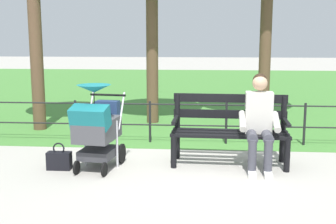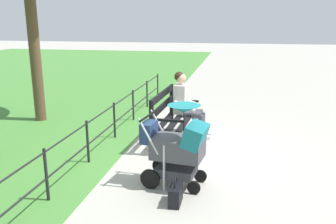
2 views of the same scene
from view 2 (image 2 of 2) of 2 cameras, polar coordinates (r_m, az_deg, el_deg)
ground_plane at (r=6.12m, az=0.50°, el=-6.71°), size 60.00×60.00×0.00m
park_bench at (r=6.56m, az=0.52°, el=-0.41°), size 1.62×0.66×0.96m
person_on_bench at (r=6.84m, az=2.94°, el=1.52°), size 0.55×0.74×1.28m
stroller at (r=4.80m, az=1.68°, el=-5.28°), size 0.61×0.94×1.15m
handbag at (r=4.51m, az=1.24°, el=-13.11°), size 0.32×0.14×0.37m
park_fence at (r=6.76m, az=-9.03°, el=-1.01°), size 8.88×0.04×0.70m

